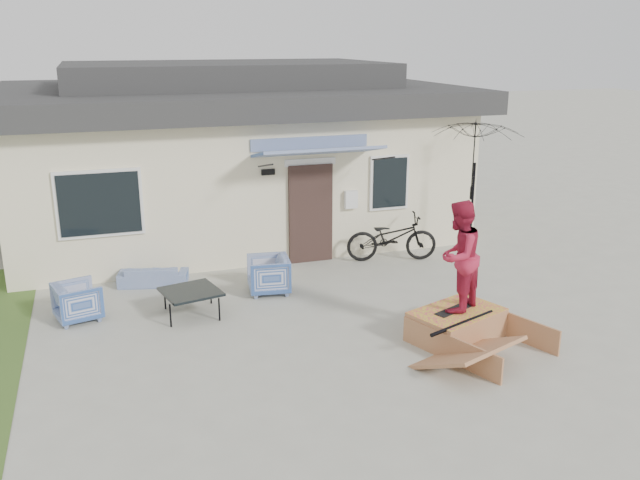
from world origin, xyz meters
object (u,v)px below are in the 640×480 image
object	(u,v)px
coffee_table	(191,303)
skateboard	(455,309)
loveseat	(153,272)
patio_umbrella	(474,179)
skater	(459,254)
skate_ramp	(456,325)
armchair_right	(268,273)
armchair_left	(78,300)
bicycle	(392,233)

from	to	relation	value
coffee_table	skateboard	bearing A→B (deg)	-30.70
loveseat	skateboard	bearing A→B (deg)	151.03
patio_umbrella	skater	world-z (taller)	skater
skate_ramp	skateboard	world-z (taller)	skateboard
armchair_right	coffee_table	size ratio (longest dim) A/B	0.85
armchair_left	skate_ramp	world-z (taller)	armchair_left
skate_ramp	skater	distance (m)	1.16
coffee_table	skateboard	distance (m)	4.47
loveseat	coffee_table	bearing A→B (deg)	119.44
armchair_right	skate_ramp	distance (m)	3.74
armchair_right	coffee_table	world-z (taller)	armchair_right
armchair_left	skater	size ratio (longest dim) A/B	0.41
loveseat	skater	distance (m)	6.00
loveseat	patio_umbrella	size ratio (longest dim) A/B	0.57
armchair_left	patio_umbrella	world-z (taller)	patio_umbrella
skateboard	coffee_table	bearing A→B (deg)	126.82
bicycle	skate_ramp	distance (m)	4.02
skateboard	skater	world-z (taller)	skater
armchair_left	armchair_right	size ratio (longest dim) A/B	0.94
loveseat	patio_umbrella	bearing A→B (deg)	-170.57
coffee_table	skate_ramp	distance (m)	4.50
armchair_right	bicycle	bearing A→B (deg)	116.57
skater	skateboard	bearing A→B (deg)	-124.94
loveseat	bicycle	xyz separation A→B (m)	(5.01, -0.12, 0.36)
skate_ramp	skateboard	bearing A→B (deg)	90.00
bicycle	skateboard	size ratio (longest dim) A/B	2.41
armchair_left	skateboard	world-z (taller)	armchair_left
armchair_right	patio_umbrella	distance (m)	4.89
armchair_left	armchair_right	xyz separation A→B (m)	(3.38, 0.20, 0.02)
loveseat	bicycle	bearing A→B (deg)	-167.39
loveseat	bicycle	distance (m)	5.02
skater	coffee_table	bearing A→B (deg)	-65.64
armchair_left	armchair_right	bearing A→B (deg)	-101.43
skate_ramp	coffee_table	bearing A→B (deg)	128.86
armchair_left	coffee_table	size ratio (longest dim) A/B	0.80
skate_ramp	skateboard	distance (m)	0.26
loveseat	skateboard	size ratio (longest dim) A/B	1.63
armchair_left	patio_umbrella	bearing A→B (deg)	-99.18
patio_umbrella	skate_ramp	bearing A→B (deg)	-123.63
armchair_left	skateboard	size ratio (longest dim) A/B	0.90
coffee_table	patio_umbrella	world-z (taller)	patio_umbrella
bicycle	skater	world-z (taller)	skater
coffee_table	skateboard	size ratio (longest dim) A/B	1.13
skateboard	skate_ramp	bearing A→B (deg)	-92.41
coffee_table	skater	distance (m)	4.61
skate_ramp	armchair_left	bearing A→B (deg)	134.30
skateboard	skater	size ratio (longest dim) A/B	0.46
armchair_right	coffee_table	bearing A→B (deg)	-60.22
skateboard	loveseat	bearing A→B (deg)	114.61
armchair_left	skater	distance (m)	6.37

